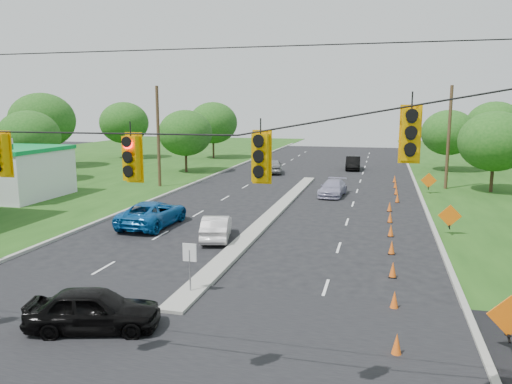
# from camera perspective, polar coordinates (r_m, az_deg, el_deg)

# --- Properties ---
(ground) EXTENTS (160.00, 160.00, 0.00)m
(ground) POSITION_cam_1_polar(r_m,az_deg,el_deg) (15.02, -16.48, -19.34)
(ground) COLOR black
(ground) RESTS_ON ground
(cross_street) EXTENTS (160.00, 14.00, 0.02)m
(cross_street) POSITION_cam_1_polar(r_m,az_deg,el_deg) (15.02, -16.48, -19.34)
(cross_street) COLOR black
(cross_street) RESTS_ON ground
(curb_left) EXTENTS (0.25, 110.00, 0.16)m
(curb_left) POSITION_cam_1_polar(r_m,az_deg,el_deg) (45.15, -8.16, 0.48)
(curb_left) COLOR gray
(curb_left) RESTS_ON ground
(curb_right) EXTENTS (0.25, 110.00, 0.16)m
(curb_right) POSITION_cam_1_polar(r_m,az_deg,el_deg) (41.91, 18.31, -0.64)
(curb_right) COLOR gray
(curb_right) RESTS_ON ground
(median) EXTENTS (1.00, 34.00, 0.18)m
(median) POSITION_cam_1_polar(r_m,az_deg,el_deg) (33.70, 1.97, -2.59)
(median) COLOR gray
(median) RESTS_ON ground
(median_sign) EXTENTS (0.55, 0.06, 2.05)m
(median_sign) POSITION_cam_1_polar(r_m,az_deg,el_deg) (19.41, -7.58, -7.54)
(median_sign) COLOR gray
(median_sign) RESTS_ON ground
(signal_span) EXTENTS (25.60, 0.32, 9.00)m
(signal_span) POSITION_cam_1_polar(r_m,az_deg,el_deg) (12.57, -20.08, -1.07)
(signal_span) COLOR #422D1C
(signal_span) RESTS_ON ground
(utility_pole_far_left) EXTENTS (0.28, 0.28, 9.00)m
(utility_pole_far_left) POSITION_cam_1_polar(r_m,az_deg,el_deg) (45.63, -11.10, 6.18)
(utility_pole_far_left) COLOR #422D1C
(utility_pole_far_left) RESTS_ON ground
(utility_pole_far_right) EXTENTS (0.28, 0.28, 9.00)m
(utility_pole_far_right) POSITION_cam_1_polar(r_m,az_deg,el_deg) (46.58, 21.16, 5.78)
(utility_pole_far_right) COLOR #422D1C
(utility_pole_far_right) RESTS_ON ground
(cone_0) EXTENTS (0.32, 0.32, 0.70)m
(cone_0) POSITION_cam_1_polar(r_m,az_deg,el_deg) (15.75, 15.78, -16.42)
(cone_0) COLOR orange
(cone_0) RESTS_ON ground
(cone_1) EXTENTS (0.32, 0.32, 0.70)m
(cone_1) POSITION_cam_1_polar(r_m,az_deg,el_deg) (18.96, 15.54, -11.80)
(cone_1) COLOR orange
(cone_1) RESTS_ON ground
(cone_2) EXTENTS (0.32, 0.32, 0.70)m
(cone_2) POSITION_cam_1_polar(r_m,az_deg,el_deg) (22.26, 15.37, -8.53)
(cone_2) COLOR orange
(cone_2) RESTS_ON ground
(cone_3) EXTENTS (0.32, 0.32, 0.70)m
(cone_3) POSITION_cam_1_polar(r_m,az_deg,el_deg) (25.61, 15.25, -6.12)
(cone_3) COLOR orange
(cone_3) RESTS_ON ground
(cone_4) EXTENTS (0.32, 0.32, 0.70)m
(cone_4) POSITION_cam_1_polar(r_m,az_deg,el_deg) (29.00, 15.16, -4.26)
(cone_4) COLOR orange
(cone_4) RESTS_ON ground
(cone_5) EXTENTS (0.32, 0.32, 0.70)m
(cone_5) POSITION_cam_1_polar(r_m,az_deg,el_deg) (32.41, 15.08, -2.79)
(cone_5) COLOR orange
(cone_5) RESTS_ON ground
(cone_6) EXTENTS (0.32, 0.32, 0.70)m
(cone_6) POSITION_cam_1_polar(r_m,az_deg,el_deg) (35.84, 15.02, -1.61)
(cone_6) COLOR orange
(cone_6) RESTS_ON ground
(cone_7) EXTENTS (0.32, 0.32, 0.70)m
(cone_7) POSITION_cam_1_polar(r_m,az_deg,el_deg) (39.29, 15.85, -0.66)
(cone_7) COLOR orange
(cone_7) RESTS_ON ground
(cone_8) EXTENTS (0.32, 0.32, 0.70)m
(cone_8) POSITION_cam_1_polar(r_m,az_deg,el_deg) (42.74, 15.74, 0.16)
(cone_8) COLOR orange
(cone_8) RESTS_ON ground
(cone_9) EXTENTS (0.32, 0.32, 0.70)m
(cone_9) POSITION_cam_1_polar(r_m,az_deg,el_deg) (46.20, 15.65, 0.86)
(cone_9) COLOR orange
(cone_9) RESTS_ON ground
(cone_10) EXTENTS (0.32, 0.32, 0.70)m
(cone_10) POSITION_cam_1_polar(r_m,az_deg,el_deg) (49.66, 15.56, 1.46)
(cone_10) COLOR orange
(cone_10) RESTS_ON ground
(work_sign_0) EXTENTS (1.27, 0.58, 1.37)m
(work_sign_0) POSITION_cam_1_polar(r_m,az_deg,el_deg) (16.79, 26.99, -12.69)
(work_sign_0) COLOR black
(work_sign_0) RESTS_ON ground
(work_sign_1) EXTENTS (1.27, 0.58, 1.37)m
(work_sign_1) POSITION_cam_1_polar(r_m,az_deg,el_deg) (30.05, 21.27, -2.65)
(work_sign_1) COLOR black
(work_sign_1) RESTS_ON ground
(work_sign_2) EXTENTS (1.27, 0.58, 1.37)m
(work_sign_2) POSITION_cam_1_polar(r_m,az_deg,el_deg) (43.77, 19.13, 1.19)
(work_sign_2) COLOR black
(work_sign_2) RESTS_ON ground
(tree_2) EXTENTS (5.88, 5.88, 6.86)m
(tree_2) POSITION_cam_1_polar(r_m,az_deg,el_deg) (52.84, -24.52, 5.77)
(tree_2) COLOR black
(tree_2) RESTS_ON ground
(tree_3) EXTENTS (7.56, 7.56, 8.82)m
(tree_3) POSITION_cam_1_polar(r_m,az_deg,el_deg) (64.35, -23.23, 7.53)
(tree_3) COLOR black
(tree_3) RESTS_ON ground
(tree_4) EXTENTS (6.72, 6.72, 7.84)m
(tree_4) POSITION_cam_1_polar(r_m,az_deg,el_deg) (72.25, -14.83, 7.65)
(tree_4) COLOR black
(tree_4) RESTS_ON ground
(tree_5) EXTENTS (5.88, 5.88, 6.86)m
(tree_5) POSITION_cam_1_polar(r_m,az_deg,el_deg) (55.38, -8.07, 6.69)
(tree_5) COLOR black
(tree_5) RESTS_ON ground
(tree_6) EXTENTS (6.72, 6.72, 7.84)m
(tree_6) POSITION_cam_1_polar(r_m,az_deg,el_deg) (70.09, -4.93, 7.88)
(tree_6) COLOR black
(tree_6) RESTS_ON ground
(tree_9) EXTENTS (5.88, 5.88, 6.86)m
(tree_9) POSITION_cam_1_polar(r_m,az_deg,el_deg) (46.15, 25.62, 5.24)
(tree_9) COLOR black
(tree_9) RESTS_ON ground
(tree_11) EXTENTS (6.72, 6.72, 7.84)m
(tree_11) POSITION_cam_1_polar(r_m,az_deg,el_deg) (67.48, 25.58, 6.90)
(tree_11) COLOR black
(tree_11) RESTS_ON ground
(tree_12) EXTENTS (5.88, 5.88, 6.86)m
(tree_12) POSITION_cam_1_polar(r_m,az_deg,el_deg) (59.65, 21.14, 6.35)
(tree_12) COLOR black
(tree_12) RESTS_ON ground
(black_sedan) EXTENTS (4.56, 2.79, 1.45)m
(black_sedan) POSITION_cam_1_polar(r_m,az_deg,el_deg) (17.36, -18.06, -12.66)
(black_sedan) COLOR black
(black_sedan) RESTS_ON ground
(white_sedan) EXTENTS (2.31, 4.29, 1.34)m
(white_sedan) POSITION_cam_1_polar(r_m,az_deg,el_deg) (27.45, -4.53, -4.04)
(white_sedan) COLOR silver
(white_sedan) RESTS_ON ground
(blue_pickup) EXTENTS (2.74, 5.65, 1.55)m
(blue_pickup) POSITION_cam_1_polar(r_m,az_deg,el_deg) (30.98, -11.71, -2.43)
(blue_pickup) COLOR #0E539A
(blue_pickup) RESTS_ON ground
(silver_car_far) EXTENTS (2.20, 4.63, 1.30)m
(silver_car_far) POSITION_cam_1_polar(r_m,az_deg,el_deg) (41.01, 8.77, 0.45)
(silver_car_far) COLOR #A09CBB
(silver_car_far) RESTS_ON ground
(silver_car_oncoming) EXTENTS (2.66, 4.79, 1.54)m
(silver_car_oncoming) POSITION_cam_1_polar(r_m,az_deg,el_deg) (54.42, 2.02, 2.96)
(silver_car_oncoming) COLOR gray
(silver_car_oncoming) RESTS_ON ground
(dark_car_receding) EXTENTS (1.83, 4.69, 1.52)m
(dark_car_receding) POSITION_cam_1_polar(r_m,az_deg,el_deg) (58.59, 11.03, 3.26)
(dark_car_receding) COLOR black
(dark_car_receding) RESTS_ON ground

